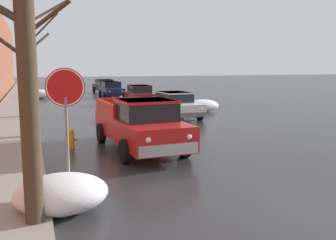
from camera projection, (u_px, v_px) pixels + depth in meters
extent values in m
cube|color=gray|center=(14.00, 114.00, 21.24)|extent=(2.43, 80.00, 0.14)
ellipsoid|color=white|center=(62.00, 194.00, 7.09)|extent=(1.78, 1.35, 0.76)
ellipsoid|color=white|center=(62.00, 192.00, 7.27)|extent=(0.83, 0.69, 0.69)
ellipsoid|color=white|center=(61.00, 199.00, 6.90)|extent=(0.80, 0.67, 0.67)
ellipsoid|color=white|center=(202.00, 106.00, 22.75)|extent=(2.21, 1.28, 0.79)
ellipsoid|color=white|center=(199.00, 106.00, 22.89)|extent=(0.83, 0.69, 0.69)
ellipsoid|color=white|center=(196.00, 108.00, 22.80)|extent=(0.57, 0.47, 0.47)
ellipsoid|color=white|center=(40.00, 94.00, 32.30)|extent=(2.15, 1.00, 0.81)
ellipsoid|color=white|center=(32.00, 96.00, 32.27)|extent=(0.69, 0.57, 0.57)
ellipsoid|color=white|center=(33.00, 96.00, 32.27)|extent=(0.67, 0.56, 0.56)
cylinder|color=#423323|center=(24.00, 16.00, 5.90)|extent=(0.32, 0.32, 7.19)
cylinder|color=#423323|center=(28.00, 59.00, 13.87)|extent=(0.36, 0.36, 6.15)
cylinder|color=#423323|center=(9.00, 46.00, 13.44)|extent=(1.36, 0.51, 1.10)
cylinder|color=#423323|center=(48.00, 17.00, 13.47)|extent=(1.66, 1.13, 1.26)
cylinder|color=#423323|center=(34.00, 29.00, 14.52)|extent=(0.67, 1.65, 0.81)
cylinder|color=#423323|center=(49.00, 11.00, 14.26)|extent=(1.75, 0.90, 1.18)
cylinder|color=#423323|center=(28.00, 49.00, 19.51)|extent=(0.36, 0.36, 7.43)
cylinder|color=#423323|center=(43.00, 28.00, 19.46)|extent=(1.64, 0.46, 1.67)
cylinder|color=#423323|center=(29.00, 3.00, 18.43)|extent=(0.42, 1.85, 1.86)
cylinder|color=#423323|center=(39.00, 42.00, 20.04)|extent=(1.24, 1.01, 1.10)
cube|color=red|center=(139.00, 128.00, 12.51)|extent=(2.05, 5.44, 0.76)
cube|color=black|center=(146.00, 110.00, 11.72)|extent=(1.69, 1.78, 0.64)
cube|color=red|center=(146.00, 101.00, 11.68)|extent=(1.73, 1.83, 0.08)
cube|color=red|center=(152.00, 106.00, 13.74)|extent=(0.19, 2.58, 0.44)
cube|color=red|center=(106.00, 108.00, 13.08)|extent=(0.19, 2.58, 0.44)
cube|color=red|center=(118.00, 103.00, 14.84)|extent=(1.76, 0.16, 0.44)
cube|color=#B7B7BC|center=(168.00, 150.00, 10.13)|extent=(1.76, 0.18, 0.32)
sphere|color=white|center=(189.00, 137.00, 10.28)|extent=(0.16, 0.16, 0.16)
sphere|color=white|center=(148.00, 140.00, 9.82)|extent=(0.16, 0.16, 0.16)
cylinder|color=black|center=(184.00, 146.00, 11.44)|extent=(0.25, 0.73, 0.72)
cylinder|color=black|center=(125.00, 151.00, 10.73)|extent=(0.25, 0.73, 0.72)
cylinder|color=black|center=(149.00, 130.00, 14.40)|extent=(0.25, 0.73, 0.72)
cylinder|color=black|center=(101.00, 133.00, 13.68)|extent=(0.25, 0.73, 0.72)
cube|color=silver|center=(176.00, 107.00, 20.08)|extent=(1.79, 4.00, 0.60)
cube|color=black|center=(174.00, 97.00, 20.18)|extent=(1.49, 2.10, 0.52)
cube|color=silver|center=(174.00, 93.00, 20.15)|extent=(1.53, 2.14, 0.06)
cube|color=slate|center=(191.00, 115.00, 18.34)|extent=(1.63, 0.17, 0.22)
cube|color=slate|center=(163.00, 107.00, 21.87)|extent=(1.63, 0.17, 0.22)
cylinder|color=black|center=(200.00, 115.00, 19.32)|extent=(0.20, 0.61, 0.60)
cylinder|color=black|center=(170.00, 116.00, 18.68)|extent=(0.20, 0.61, 0.60)
cylinder|color=black|center=(181.00, 110.00, 21.57)|extent=(0.20, 0.61, 0.60)
cylinder|color=black|center=(153.00, 111.00, 20.93)|extent=(0.20, 0.61, 0.60)
sphere|color=silver|center=(201.00, 109.00, 18.48)|extent=(0.14, 0.14, 0.14)
sphere|color=silver|center=(181.00, 110.00, 18.07)|extent=(0.14, 0.14, 0.14)
cube|color=maroon|center=(140.00, 96.00, 27.37)|extent=(1.93, 4.20, 0.60)
cube|color=black|center=(139.00, 89.00, 27.49)|extent=(1.57, 2.22, 0.52)
cube|color=maroon|center=(139.00, 86.00, 27.45)|extent=(1.61, 2.26, 0.06)
cube|color=black|center=(146.00, 101.00, 25.50)|extent=(1.65, 0.22, 0.22)
cube|color=black|center=(135.00, 97.00, 29.29)|extent=(1.65, 0.22, 0.22)
cylinder|color=black|center=(156.00, 102.00, 26.46)|extent=(0.22, 0.61, 0.60)
cylinder|color=black|center=(132.00, 102.00, 25.97)|extent=(0.22, 0.61, 0.60)
cylinder|color=black|center=(147.00, 99.00, 28.87)|extent=(0.22, 0.61, 0.60)
cylinder|color=black|center=(126.00, 99.00, 28.38)|extent=(0.22, 0.61, 0.60)
sphere|color=silver|center=(154.00, 97.00, 25.59)|extent=(0.14, 0.14, 0.14)
sphere|color=silver|center=(139.00, 98.00, 25.28)|extent=(0.14, 0.14, 0.14)
cube|color=navy|center=(112.00, 91.00, 33.57)|extent=(1.78, 4.19, 0.60)
cube|color=black|center=(111.00, 85.00, 33.68)|extent=(1.49, 2.19, 0.52)
cube|color=navy|center=(111.00, 82.00, 33.65)|extent=(1.53, 2.23, 0.06)
cube|color=black|center=(116.00, 94.00, 31.70)|extent=(1.65, 0.16, 0.22)
cube|color=black|center=(108.00, 91.00, 35.49)|extent=(1.65, 0.16, 0.22)
cylinder|color=black|center=(124.00, 95.00, 32.68)|extent=(0.19, 0.60, 0.60)
cylinder|color=black|center=(105.00, 95.00, 32.13)|extent=(0.19, 0.60, 0.60)
cylinder|color=black|center=(118.00, 93.00, 35.09)|extent=(0.19, 0.60, 0.60)
cylinder|color=black|center=(100.00, 93.00, 34.54)|extent=(0.19, 0.60, 0.60)
sphere|color=silver|center=(122.00, 91.00, 31.81)|extent=(0.14, 0.14, 0.14)
sphere|color=silver|center=(110.00, 92.00, 31.46)|extent=(0.14, 0.14, 0.14)
cube|color=black|center=(105.00, 87.00, 39.45)|extent=(2.05, 4.23, 0.60)
cube|color=black|center=(104.00, 82.00, 39.55)|extent=(1.64, 2.25, 0.52)
cube|color=black|center=(104.00, 80.00, 39.52)|extent=(1.68, 2.29, 0.06)
cube|color=black|center=(110.00, 90.00, 37.69)|extent=(1.66, 0.27, 0.22)
cube|color=black|center=(100.00, 88.00, 41.26)|extent=(1.66, 0.27, 0.22)
cylinder|color=black|center=(116.00, 91.00, 38.72)|extent=(0.23, 0.61, 0.60)
cylinder|color=black|center=(100.00, 91.00, 37.99)|extent=(0.23, 0.61, 0.60)
cylinder|color=black|center=(109.00, 89.00, 40.99)|extent=(0.23, 0.61, 0.60)
cylinder|color=black|center=(94.00, 90.00, 40.26)|extent=(0.23, 0.61, 0.60)
sphere|color=silver|center=(115.00, 87.00, 37.85)|extent=(0.14, 0.14, 0.14)
sphere|color=silver|center=(105.00, 88.00, 37.39)|extent=(0.14, 0.14, 0.14)
cylinder|color=gold|center=(71.00, 140.00, 12.71)|extent=(0.22, 0.22, 0.55)
sphere|color=gold|center=(71.00, 131.00, 12.66)|extent=(0.21, 0.21, 0.21)
cylinder|color=gold|center=(66.00, 140.00, 12.65)|extent=(0.10, 0.09, 0.09)
cylinder|color=gold|center=(76.00, 139.00, 12.76)|extent=(0.10, 0.09, 0.09)
cylinder|color=slate|center=(68.00, 152.00, 7.36)|extent=(0.06, 0.06, 2.20)
cylinder|color=red|center=(65.00, 87.00, 7.17)|extent=(0.76, 0.08, 0.76)
torus|color=white|center=(65.00, 87.00, 7.17)|extent=(0.74, 0.09, 0.74)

